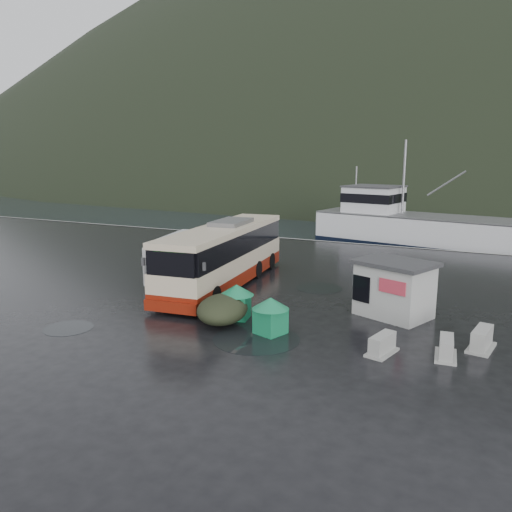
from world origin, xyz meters
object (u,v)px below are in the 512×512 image
at_px(jersey_barrier_c, 481,349).
at_px(fishing_trawler, 431,236).
at_px(coach_bus, 225,284).
at_px(waste_bin_right, 237,318).
at_px(ticket_kiosk, 393,316).
at_px(white_van, 181,278).
at_px(waste_bin_left, 270,333).
at_px(jersey_barrier_b, 445,357).
at_px(dome_tent, 223,322).
at_px(jersey_barrier_a, 382,354).

xyz_separation_m(jersey_barrier_c, fishing_trawler, (-5.03, 27.50, 0.00)).
relative_size(coach_bus, jersey_barrier_c, 7.75).
bearing_deg(waste_bin_right, ticket_kiosk, 28.19).
distance_m(white_van, ticket_kiosk, 12.90).
distance_m(waste_bin_left, fishing_trawler, 29.53).
xyz_separation_m(waste_bin_right, ticket_kiosk, (6.24, 3.35, 0.00)).
bearing_deg(ticket_kiosk, jersey_barrier_b, -34.77).
xyz_separation_m(dome_tent, fishing_trawler, (5.25, 29.02, 0.00)).
bearing_deg(jersey_barrier_b, jersey_barrier_a, -163.15).
relative_size(waste_bin_right, jersey_barrier_c, 0.96).
bearing_deg(ticket_kiosk, coach_bus, -167.94).
xyz_separation_m(waste_bin_left, jersey_barrier_c, (7.83, 1.90, 0.00)).
xyz_separation_m(coach_bus, dome_tent, (3.14, -5.80, 0.00)).
xyz_separation_m(white_van, dome_tent, (6.23, -6.00, 0.00)).
relative_size(jersey_barrier_a, jersey_barrier_b, 0.99).
height_order(waste_bin_right, fishing_trawler, fishing_trawler).
bearing_deg(coach_bus, white_van, 170.05).
relative_size(dome_tent, ticket_kiosk, 0.93).
xyz_separation_m(white_van, jersey_barrier_c, (16.52, -4.47, 0.00)).
relative_size(coach_bus, white_van, 2.07).
xyz_separation_m(coach_bus, jersey_barrier_c, (13.43, -4.28, 0.00)).
height_order(jersey_barrier_a, fishing_trawler, fishing_trawler).
bearing_deg(dome_tent, fishing_trawler, 79.74).
relative_size(ticket_kiosk, fishing_trawler, 0.13).
bearing_deg(jersey_barrier_a, white_van, 153.72).
bearing_deg(waste_bin_right, coach_bus, 124.31).
height_order(waste_bin_left, fishing_trawler, fishing_trawler).
height_order(waste_bin_right, jersey_barrier_c, waste_bin_right).
relative_size(waste_bin_left, ticket_kiosk, 0.47).
xyz_separation_m(ticket_kiosk, jersey_barrier_b, (2.64, -4.01, 0.00)).
distance_m(jersey_barrier_c, fishing_trawler, 27.95).
distance_m(white_van, waste_bin_right, 8.35).
height_order(dome_tent, fishing_trawler, fishing_trawler).
xyz_separation_m(coach_bus, ticket_kiosk, (9.68, -1.68, 0.00)).
bearing_deg(jersey_barrier_c, fishing_trawler, 100.37).
bearing_deg(waste_bin_left, jersey_barrier_c, 13.63).
distance_m(coach_bus, waste_bin_left, 8.34).
bearing_deg(waste_bin_left, ticket_kiosk, 47.78).
height_order(waste_bin_left, ticket_kiosk, ticket_kiosk).
bearing_deg(dome_tent, white_van, 136.10).
bearing_deg(jersey_barrier_b, jersey_barrier_c, 51.73).
xyz_separation_m(white_van, waste_bin_right, (6.52, -5.23, 0.00)).
bearing_deg(dome_tent, jersey_barrier_c, 8.42).
bearing_deg(dome_tent, waste_bin_left, -8.72).
bearing_deg(waste_bin_right, jersey_barrier_a, -11.06).
bearing_deg(white_van, jersey_barrier_b, -33.50).
bearing_deg(jersey_barrier_a, jersey_barrier_c, 32.33).
bearing_deg(white_van, jersey_barrier_c, -27.72).
relative_size(waste_bin_right, jersey_barrier_b, 1.04).
distance_m(jersey_barrier_a, jersey_barrier_b, 2.25).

